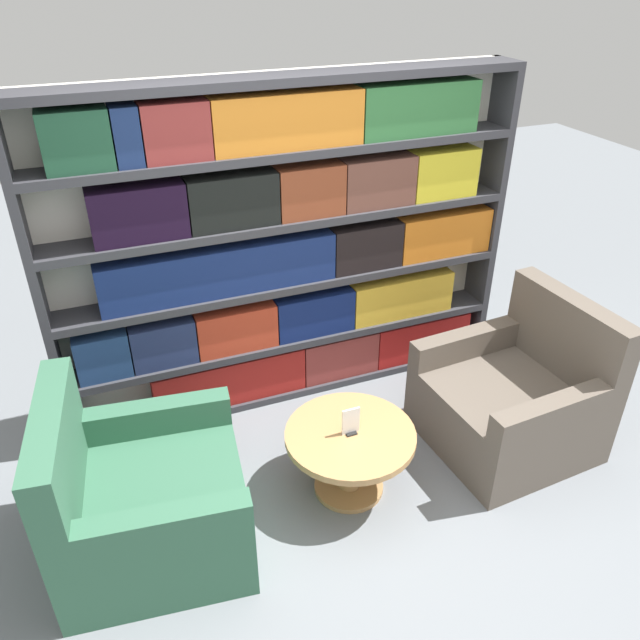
% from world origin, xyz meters
% --- Properties ---
extents(ground_plane, '(14.00, 14.00, 0.00)m').
position_xyz_m(ground_plane, '(0.00, 0.00, 0.00)').
color(ground_plane, slate).
extents(bookshelf, '(2.98, 0.30, 2.10)m').
position_xyz_m(bookshelf, '(0.03, 1.41, 1.04)').
color(bookshelf, silver).
rests_on(bookshelf, ground_plane).
extents(armchair_left, '(1.01, 1.00, 0.93)m').
position_xyz_m(armchair_left, '(-1.14, 0.38, 0.30)').
color(armchair_left, '#336047').
rests_on(armchair_left, ground_plane).
extents(armchair_right, '(0.96, 0.95, 0.93)m').
position_xyz_m(armchair_right, '(1.10, 0.38, 0.30)').
color(armchair_right, brown).
rests_on(armchair_right, ground_plane).
extents(coffee_table, '(0.72, 0.72, 0.42)m').
position_xyz_m(coffee_table, '(-0.02, 0.35, 0.30)').
color(coffee_table, '#AD7F4C').
rests_on(coffee_table, ground_plane).
extents(table_sign, '(0.10, 0.06, 0.16)m').
position_xyz_m(table_sign, '(-0.02, 0.35, 0.49)').
color(table_sign, black).
rests_on(table_sign, coffee_table).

